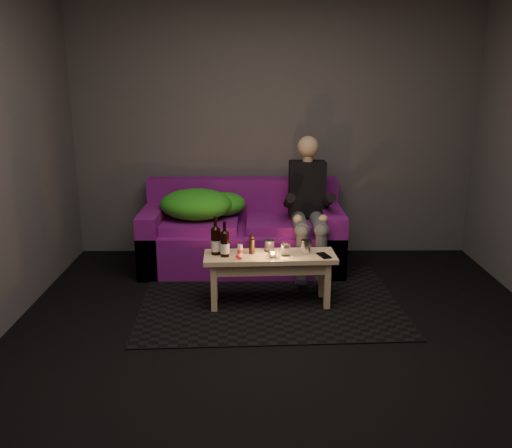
{
  "coord_description": "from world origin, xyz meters",
  "views": [
    {
      "loc": [
        -0.21,
        -3.18,
        1.8
      ],
      "look_at": [
        -0.18,
        1.47,
        0.51
      ],
      "focal_mm": 38.0,
      "sensor_mm": 36.0,
      "label": 1
    }
  ],
  "objects_px": {
    "person": "(308,204)",
    "steel_cup": "(306,247)",
    "coffee_table": "(270,263)",
    "beer_bottle_b": "(225,244)",
    "sofa": "(242,236)",
    "beer_bottle_a": "(216,241)"
  },
  "relations": [
    {
      "from": "person",
      "to": "steel_cup",
      "type": "distance_m",
      "value": 0.78
    },
    {
      "from": "coffee_table",
      "to": "beer_bottle_b",
      "type": "xyz_separation_m",
      "value": [
        -0.35,
        -0.04,
        0.18
      ]
    },
    {
      "from": "sofa",
      "to": "beer_bottle_a",
      "type": "relative_size",
      "value": 6.12
    },
    {
      "from": "person",
      "to": "beer_bottle_a",
      "type": "height_order",
      "value": "person"
    },
    {
      "from": "steel_cup",
      "to": "beer_bottle_b",
      "type": "bearing_deg",
      "value": -173.78
    },
    {
      "from": "beer_bottle_b",
      "to": "steel_cup",
      "type": "xyz_separation_m",
      "value": [
        0.64,
        0.07,
        -0.05
      ]
    },
    {
      "from": "coffee_table",
      "to": "beer_bottle_a",
      "type": "xyz_separation_m",
      "value": [
        -0.43,
        0.01,
        0.19
      ]
    },
    {
      "from": "sofa",
      "to": "coffee_table",
      "type": "relative_size",
      "value": 1.78
    },
    {
      "from": "person",
      "to": "steel_cup",
      "type": "xyz_separation_m",
      "value": [
        -0.09,
        -0.76,
        -0.17
      ]
    },
    {
      "from": "sofa",
      "to": "beer_bottle_b",
      "type": "bearing_deg",
      "value": -96.83
    },
    {
      "from": "sofa",
      "to": "person",
      "type": "relative_size",
      "value": 1.5
    },
    {
      "from": "beer_bottle_a",
      "to": "beer_bottle_b",
      "type": "distance_m",
      "value": 0.09
    },
    {
      "from": "beer_bottle_a",
      "to": "steel_cup",
      "type": "distance_m",
      "value": 0.72
    },
    {
      "from": "coffee_table",
      "to": "beer_bottle_a",
      "type": "bearing_deg",
      "value": 178.64
    },
    {
      "from": "coffee_table",
      "to": "sofa",
      "type": "bearing_deg",
      "value": 104.02
    },
    {
      "from": "sofa",
      "to": "steel_cup",
      "type": "height_order",
      "value": "sofa"
    },
    {
      "from": "coffee_table",
      "to": "beer_bottle_a",
      "type": "height_order",
      "value": "beer_bottle_a"
    },
    {
      "from": "coffee_table",
      "to": "steel_cup",
      "type": "bearing_deg",
      "value": 5.59
    },
    {
      "from": "sofa",
      "to": "beer_bottle_a",
      "type": "xyz_separation_m",
      "value": [
        -0.19,
        -0.93,
        0.25
      ]
    },
    {
      "from": "person",
      "to": "coffee_table",
      "type": "bearing_deg",
      "value": -115.49
    },
    {
      "from": "person",
      "to": "beer_bottle_b",
      "type": "distance_m",
      "value": 1.11
    },
    {
      "from": "sofa",
      "to": "coffee_table",
      "type": "xyz_separation_m",
      "value": [
        0.24,
        -0.94,
        0.06
      ]
    }
  ]
}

